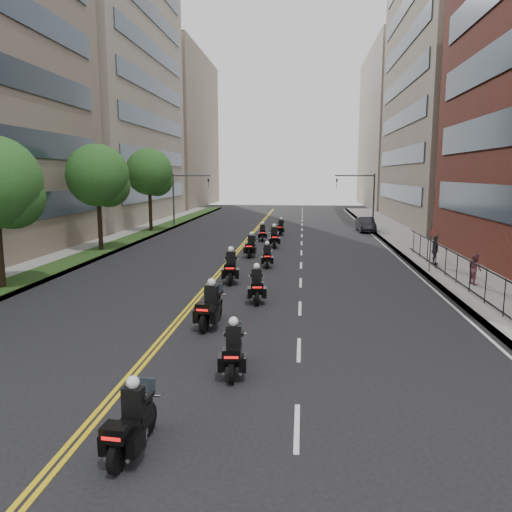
{
  "coord_description": "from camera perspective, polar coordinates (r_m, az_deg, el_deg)",
  "views": [
    {
      "loc": [
        3.26,
        -10.37,
        5.58
      ],
      "look_at": [
        1.13,
        12.32,
        1.82
      ],
      "focal_mm": 35.0,
      "sensor_mm": 36.0,
      "label": 1
    }
  ],
  "objects": [
    {
      "name": "ground",
      "position": [
        12.22,
        -11.29,
        -18.0
      ],
      "size": [
        160.0,
        160.0,
        0.0
      ],
      "primitive_type": "plane",
      "color": "black",
      "rests_on": "ground"
    },
    {
      "name": "sidewalk_right",
      "position": [
        36.85,
        19.02,
        0.27
      ],
      "size": [
        4.0,
        90.0,
        0.15
      ],
      "primitive_type": "cube",
      "color": "gray",
      "rests_on": "ground"
    },
    {
      "name": "sidewalk_left",
      "position": [
        38.91,
        -17.79,
        0.79
      ],
      "size": [
        4.0,
        90.0,
        0.15
      ],
      "primitive_type": "cube",
      "color": "gray",
      "rests_on": "ground"
    },
    {
      "name": "grass_strip",
      "position": [
        38.59,
        -16.7,
        0.92
      ],
      "size": [
        2.0,
        90.0,
        0.04
      ],
      "primitive_type": "cube",
      "color": "#1E3914",
      "rests_on": "sidewalk_left"
    },
    {
      "name": "building_right_tan",
      "position": [
        61.87,
        23.56,
        17.38
      ],
      "size": [
        15.11,
        28.0,
        30.0
      ],
      "color": "#7F6B5D",
      "rests_on": "ground"
    },
    {
      "name": "building_right_far",
      "position": [
        90.54,
        17.48,
        13.66
      ],
      "size": [
        15.0,
        28.0,
        26.0
      ],
      "primitive_type": "cube",
      "color": "gray",
      "rests_on": "ground"
    },
    {
      "name": "building_left_mid",
      "position": [
        64.61,
        -18.79,
        19.08
      ],
      "size": [
        16.11,
        28.0,
        34.0
      ],
      "color": "gray",
      "rests_on": "ground"
    },
    {
      "name": "building_left_far",
      "position": [
        92.21,
        -10.87,
        13.83
      ],
      "size": [
        16.0,
        28.0,
        26.0
      ],
      "primitive_type": "cube",
      "color": "#7F6B5D",
      "rests_on": "ground"
    },
    {
      "name": "iron_fence",
      "position": [
        24.13,
        23.99,
        -2.62
      ],
      "size": [
        0.05,
        28.0,
        1.5
      ],
      "color": "black",
      "rests_on": "sidewalk_right"
    },
    {
      "name": "street_trees",
      "position": [
        32.32,
        -21.13,
        7.96
      ],
      "size": [
        4.4,
        38.4,
        7.98
      ],
      "color": "black",
      "rests_on": "ground"
    },
    {
      "name": "traffic_signal_right",
      "position": [
        52.78,
        12.29,
        7.12
      ],
      "size": [
        4.09,
        0.2,
        5.6
      ],
      "color": "#3F3F44",
      "rests_on": "ground"
    },
    {
      "name": "traffic_signal_left",
      "position": [
        53.94,
        -8.43,
        7.28
      ],
      "size": [
        4.09,
        0.2,
        5.6
      ],
      "color": "#3F3F44",
      "rests_on": "ground"
    },
    {
      "name": "motorcycle_0",
      "position": [
        10.83,
        -14.03,
        -18.13
      ],
      "size": [
        0.58,
        2.16,
        1.59
      ],
      "rotation": [
        0.0,
        0.0,
        -0.09
      ],
      "color": "black",
      "rests_on": "ground"
    },
    {
      "name": "motorcycle_1",
      "position": [
        14.29,
        -2.6,
        -10.86
      ],
      "size": [
        0.57,
        2.19,
        1.62
      ],
      "rotation": [
        0.0,
        0.0,
        0.07
      ],
      "color": "black",
      "rests_on": "ground"
    },
    {
      "name": "motorcycle_2",
      "position": [
        18.51,
        -5.22,
        -5.93
      ],
      "size": [
        0.7,
        2.43,
        1.8
      ],
      "rotation": [
        0.0,
        0.0,
        -0.12
      ],
      "color": "black",
      "rests_on": "ground"
    },
    {
      "name": "motorcycle_3",
      "position": [
        22.0,
        0.08,
        -3.51
      ],
      "size": [
        0.67,
        2.31,
        1.71
      ],
      "rotation": [
        0.0,
        0.0,
        0.11
      ],
      "color": "black",
      "rests_on": "ground"
    },
    {
      "name": "motorcycle_4",
      "position": [
        25.9,
        -2.89,
        -1.41
      ],
      "size": [
        0.69,
        2.54,
        1.87
      ],
      "rotation": [
        0.0,
        0.0,
        0.09
      ],
      "color": "black",
      "rests_on": "ground"
    },
    {
      "name": "motorcycle_5",
      "position": [
        30.22,
        1.28,
        -0.08
      ],
      "size": [
        0.56,
        2.12,
        1.56
      ],
      "rotation": [
        0.0,
        0.0,
        0.08
      ],
      "color": "black",
      "rests_on": "ground"
    },
    {
      "name": "motorcycle_6",
      "position": [
        33.91,
        -0.56,
        1.05
      ],
      "size": [
        0.57,
        2.3,
        1.7
      ],
      "rotation": [
        0.0,
        0.0,
        -0.06
      ],
      "color": "black",
      "rests_on": "ground"
    },
    {
      "name": "motorcycle_7",
      "position": [
        38.26,
        2.1,
        2.06
      ],
      "size": [
        0.69,
        2.46,
        1.81
      ],
      "rotation": [
        0.0,
        0.0,
        0.11
      ],
      "color": "black",
      "rests_on": "ground"
    },
    {
      "name": "motorcycle_8",
      "position": [
        41.96,
        0.75,
        2.6
      ],
      "size": [
        0.58,
        2.17,
        1.6
      ],
      "rotation": [
        0.0,
        0.0,
        0.08
      ],
      "color": "black",
      "rests_on": "ground"
    },
    {
      "name": "motorcycle_9",
      "position": [
        46.15,
        2.85,
        3.22
      ],
      "size": [
        0.58,
        2.21,
        1.63
      ],
      "rotation": [
        0.0,
        0.0,
        -0.08
      ],
      "color": "black",
      "rests_on": "ground"
    },
    {
      "name": "parked_sedan",
      "position": [
        49.93,
        12.43,
        3.55
      ],
      "size": [
        1.61,
        4.31,
        1.41
      ],
      "primitive_type": "imported",
      "rotation": [
        0.0,
        0.0,
        0.03
      ],
      "color": "black",
      "rests_on": "ground"
    },
    {
      "name": "pedestrian_b",
      "position": [
        27.04,
        23.72,
        -1.36
      ],
      "size": [
        0.73,
        0.85,
        1.54
      ],
      "primitive_type": "imported",
      "rotation": [
        0.0,
        0.0,
        1.79
      ],
      "color": "#8A4B54",
      "rests_on": "sidewalk_right"
    },
    {
      "name": "pedestrian_c",
      "position": [
        31.82,
        19.78,
        0.64
      ],
      "size": [
        0.67,
        1.13,
        1.8
      ],
      "primitive_type": "imported",
      "rotation": [
        0.0,
        0.0,
        1.34
      ],
      "color": "#413F47",
      "rests_on": "sidewalk_right"
    }
  ]
}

